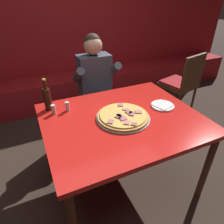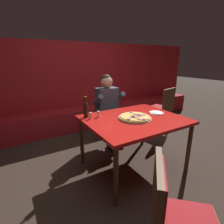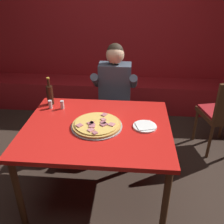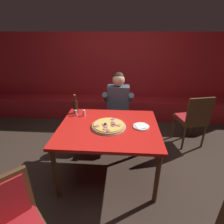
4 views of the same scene
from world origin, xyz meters
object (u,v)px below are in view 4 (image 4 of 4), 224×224
Objects in this scene: main_dining_table at (109,131)px; diner_seated_blue_shirt at (118,106)px; beer_bottle at (76,106)px; shaker_red_pepper_flakes at (84,113)px; plate_white_paper at (141,126)px; dining_chair_side_aisle at (193,117)px; pizza at (109,126)px; shaker_parmesan at (76,113)px.

main_dining_table is 1.02× the size of diner_seated_blue_shirt.
beer_bottle is 3.40× the size of shaker_red_pepper_flakes.
dining_chair_side_aisle reaches higher than plate_white_paper.
dining_chair_side_aisle reaches higher than pizza.
shaker_red_pepper_flakes is 0.09× the size of dining_chair_side_aisle.
diner_seated_blue_shirt reaches higher than dining_chair_side_aisle.
shaker_parmesan is (-0.94, 0.28, 0.03)m from plate_white_paper.
pizza is 2.16× the size of plate_white_paper.
shaker_parmesan is at bearing 148.92° from pizza.
diner_seated_blue_shirt is 1.34× the size of dining_chair_side_aisle.
main_dining_table is at bearing -37.63° from shaker_red_pepper_flakes.
shaker_red_pepper_flakes is (0.12, 0.00, 0.00)m from shaker_parmesan.
diner_seated_blue_shirt reaches higher than pizza.
shaker_red_pepper_flakes reaches higher than main_dining_table.
diner_seated_blue_shirt is 1.31m from dining_chair_side_aisle.
diner_seated_blue_shirt is at bearing 35.48° from beer_bottle.
dining_chair_side_aisle is at bearing 38.16° from plate_white_paper.
diner_seated_blue_shirt is at bearing 84.12° from pizza.
plate_white_paper reaches higher than main_dining_table.
dining_chair_side_aisle reaches higher than shaker_parmesan.
diner_seated_blue_shirt is at bearing 177.12° from dining_chair_side_aisle.
main_dining_table is at bearing -30.23° from shaker_parmesan.
plate_white_paper is 1.25m from dining_chair_side_aisle.
diner_seated_blue_shirt reaches higher than shaker_parmesan.
main_dining_table is 0.43m from plate_white_paper.
beer_bottle is at bearing 143.83° from main_dining_table.
shaker_parmesan is at bearing -74.88° from beer_bottle.
diner_seated_blue_shirt reaches higher than plate_white_paper.
pizza is at bearing -95.88° from diner_seated_blue_shirt.
pizza is 0.42m from plate_white_paper.
main_dining_table is at bearing -96.25° from diner_seated_blue_shirt.
plate_white_paper is 0.22× the size of dining_chair_side_aisle.
pizza is 1.61m from dining_chair_side_aisle.
beer_bottle reaches higher than main_dining_table.
dining_chair_side_aisle is at bearing 29.09° from main_dining_table.
diner_seated_blue_shirt is (0.48, 0.54, -0.09)m from shaker_red_pepper_flakes.
main_dining_table is 6.21× the size of plate_white_paper.
beer_bottle is at bearing -168.78° from dining_chair_side_aisle.
shaker_parmesan reaches higher than pizza.
pizza reaches higher than main_dining_table.
beer_bottle is at bearing 105.12° from shaker_parmesan.
dining_chair_side_aisle is (0.97, 0.76, -0.21)m from plate_white_paper.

